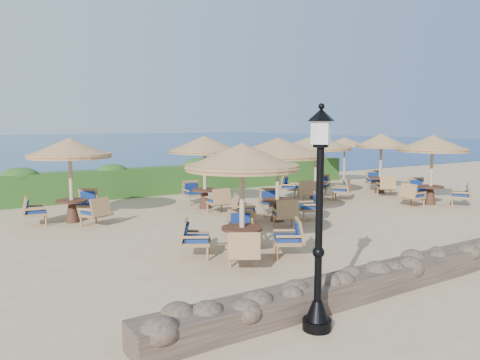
% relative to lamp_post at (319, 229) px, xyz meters
% --- Properties ---
extents(ground, '(120.00, 120.00, 0.00)m').
position_rel_lamp_post_xyz_m(ground, '(4.80, 6.80, -1.55)').
color(ground, tan).
rests_on(ground, ground).
extents(sea, '(160.00, 160.00, 0.00)m').
position_rel_lamp_post_xyz_m(sea, '(4.80, 76.80, -1.55)').
color(sea, navy).
rests_on(sea, ground).
extents(hedge, '(18.00, 0.90, 1.20)m').
position_rel_lamp_post_xyz_m(hedge, '(4.80, 14.00, -0.95)').
color(hedge, '#204616').
rests_on(hedge, ground).
extents(stone_wall, '(15.00, 0.65, 0.44)m').
position_rel_lamp_post_xyz_m(stone_wall, '(4.80, 0.60, -1.33)').
color(stone_wall, brown).
rests_on(stone_wall, ground).
extents(lamp_post, '(0.44, 0.44, 3.31)m').
position_rel_lamp_post_xyz_m(lamp_post, '(0.00, 0.00, 0.00)').
color(lamp_post, black).
rests_on(lamp_post, ground).
extents(extra_parasol, '(2.30, 2.30, 2.41)m').
position_rel_lamp_post_xyz_m(extra_parasol, '(12.60, 12.00, 0.62)').
color(extra_parasol, tan).
rests_on(extra_parasol, ground).
extents(cafe_set_0, '(2.76, 2.76, 2.65)m').
position_rel_lamp_post_xyz_m(cafe_set_0, '(1.15, 3.86, 0.23)').
color(cafe_set_0, tan).
rests_on(cafe_set_0, ground).
extents(cafe_set_1, '(3.02, 3.02, 2.65)m').
position_rel_lamp_post_xyz_m(cafe_set_1, '(4.27, 6.63, 0.33)').
color(cafe_set_1, tan).
rests_on(cafe_set_1, ground).
extents(cafe_set_2, '(2.71, 2.77, 2.65)m').
position_rel_lamp_post_xyz_m(cafe_set_2, '(11.15, 5.97, 0.31)').
color(cafe_set_2, tan).
rests_on(cafe_set_2, ground).
extents(cafe_set_3, '(2.71, 2.76, 2.65)m').
position_rel_lamp_post_xyz_m(cafe_set_3, '(-1.26, 10.01, 0.30)').
color(cafe_set_3, tan).
rests_on(cafe_set_3, ground).
extents(cafe_set_4, '(2.57, 2.83, 2.65)m').
position_rel_lamp_post_xyz_m(cafe_set_4, '(3.43, 9.89, 0.41)').
color(cafe_set_4, tan).
rests_on(cafe_set_4, ground).
extents(cafe_set_5, '(2.90, 2.90, 2.65)m').
position_rel_lamp_post_xyz_m(cafe_set_5, '(8.30, 9.35, 0.30)').
color(cafe_set_5, tan).
rests_on(cafe_set_5, ground).
extents(cafe_set_6, '(2.27, 2.69, 2.65)m').
position_rel_lamp_post_xyz_m(cafe_set_6, '(11.86, 9.04, 0.33)').
color(cafe_set_6, tan).
rests_on(cafe_set_6, ground).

